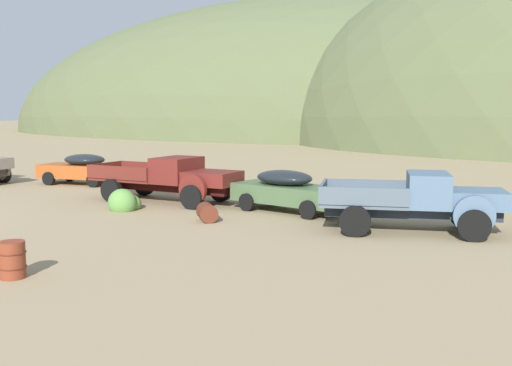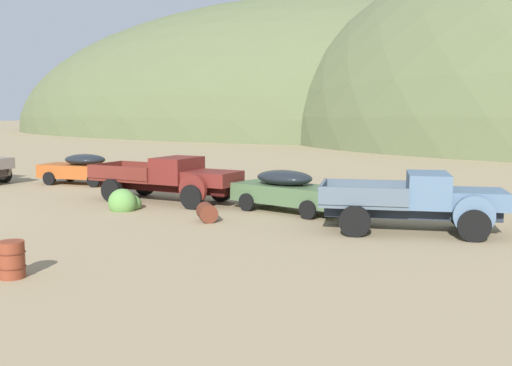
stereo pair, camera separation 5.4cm
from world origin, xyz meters
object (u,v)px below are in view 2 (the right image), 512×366
(car_weathered_green, at_px, (293,191))
(truck_chalk_blue, at_px, (425,201))
(truck_oxblood, at_px, (176,179))
(oil_drum_foreground, at_px, (12,260))
(car_oxide_orange, at_px, (79,168))
(oil_drum_tipped, at_px, (207,212))

(car_weathered_green, height_order, truck_chalk_blue, truck_chalk_blue)
(truck_chalk_blue, bearing_deg, truck_oxblood, 156.48)
(oil_drum_foreground, bearing_deg, car_oxide_orange, 131.29)
(car_oxide_orange, relative_size, car_weathered_green, 0.95)
(oil_drum_tipped, bearing_deg, car_oxide_orange, 155.55)
(car_weathered_green, xyz_separation_m, truck_chalk_blue, (5.24, -1.28, 0.17))
(car_weathered_green, relative_size, oil_drum_foreground, 5.76)
(truck_oxblood, relative_size, oil_drum_foreground, 7.77)
(car_oxide_orange, height_order, oil_drum_foreground, car_oxide_orange)
(oil_drum_tipped, bearing_deg, car_weathered_green, 60.77)
(truck_oxblood, relative_size, truck_chalk_blue, 1.12)
(car_oxide_orange, height_order, car_weathered_green, same)
(car_oxide_orange, xyz_separation_m, truck_oxblood, (8.10, -2.43, 0.18))
(truck_chalk_blue, bearing_deg, car_weathered_green, 148.05)
(truck_chalk_blue, bearing_deg, oil_drum_tipped, 176.72)
(oil_drum_foreground, bearing_deg, truck_chalk_blue, 54.58)
(truck_oxblood, distance_m, car_weathered_green, 5.28)
(truck_oxblood, height_order, oil_drum_tipped, truck_oxblood)
(truck_oxblood, distance_m, oil_drum_foreground, 11.36)
(car_weathered_green, distance_m, oil_drum_foreground, 11.24)
(car_oxide_orange, bearing_deg, car_weathered_green, 159.80)
(truck_oxblood, xyz_separation_m, car_weathered_green, (5.26, 0.31, -0.18))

